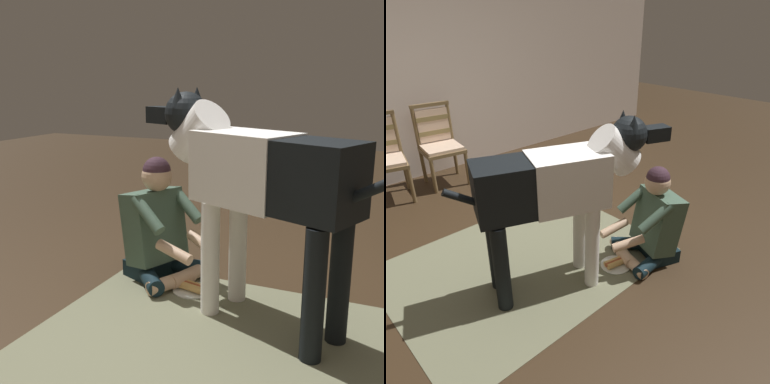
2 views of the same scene
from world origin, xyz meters
The scene contains 7 objects.
ground_plane centered at (0.00, 0.00, 0.00)m, with size 15.49×15.49×0.00m, color #332415.
back_wall centered at (0.00, 2.83, 1.30)m, with size 8.95×0.10×2.60m, color beige.
area_rug centered at (-0.22, 0.32, 0.00)m, with size 2.24×1.69×0.01m, color #6B6C51.
dining_chair_right_of_pair centered at (0.03, 2.43, 0.54)m, with size 0.51×0.51×0.98m.
person_sitting_on_floor centered at (0.60, -0.39, 0.36)m, with size 0.71×0.61×0.87m.
large_dog centered at (-0.17, -0.08, 0.85)m, with size 1.57×0.75×1.33m.
hot_dog_on_plate centered at (0.29, -0.27, 0.02)m, with size 0.26×0.26×0.06m.
Camera 2 is at (-1.69, -1.86, 1.96)m, focal length 33.89 mm.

